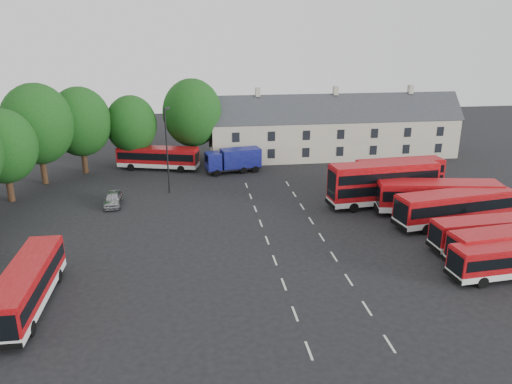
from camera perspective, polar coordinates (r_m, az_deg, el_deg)
The scene contains 15 objects.
ground at distance 42.99m, azimuth 1.70°, elevation -6.62°, with size 140.00×140.00×0.00m, color black.
lane_markings at distance 45.20m, azimuth 4.43°, elevation -5.33°, with size 5.15×33.80×0.01m.
treeline at distance 60.55m, azimuth -21.32°, elevation 6.31°, with size 29.92×32.59×12.01m.
terrace_houses at distance 72.77m, azimuth 8.86°, elevation 7.01°, with size 35.70×7.13×10.06m.
bus_row_b at distance 44.77m, azimuth 27.17°, elevation -5.25°, with size 10.71×3.58×2.97m.
bus_row_c at distance 46.82m, azimuth 24.98°, elevation -4.05°, with size 9.96×2.84×2.78m.
bus_row_d at distance 50.89m, azimuth 21.80°, elevation -1.45°, with size 12.07×4.47×3.33m.
bus_row_e at distance 53.23m, azimuth 20.10°, elevation -0.31°, with size 12.43×4.72×3.43m.
bus_dd_south at distance 53.77m, azimuth 14.31°, elevation 1.13°, with size 11.59×3.58×4.68m.
bus_dd_north at distance 58.18m, azimuth 16.08°, elevation 1.94°, with size 9.99×2.97×4.04m.
bus_west at distance 37.41m, azimuth -24.73°, elevation -9.47°, with size 2.59×10.70×3.02m.
bus_north at distance 66.92m, azimuth -11.14°, elevation 4.03°, with size 10.83×5.19×2.99m.
box_truck at distance 64.41m, azimuth -2.52°, elevation 3.74°, with size 7.34×3.56×3.08m.
silver_car at distance 54.98m, azimuth -16.01°, elevation -0.75°, with size 1.73×4.29×1.46m, color #9D9FA4.
lamppost at distance 56.40m, azimuth -10.13°, elevation 4.91°, with size 0.67×0.44×9.72m.
Camera 1 is at (-6.45, -38.30, 18.43)m, focal length 35.00 mm.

